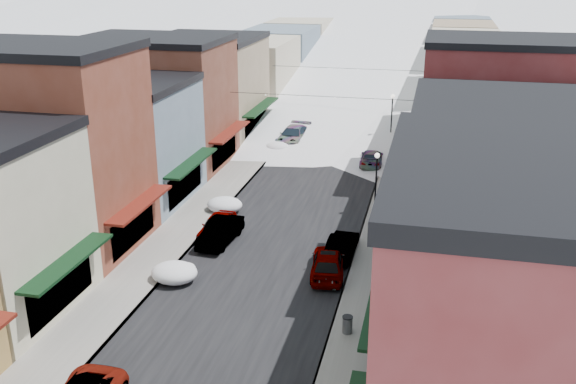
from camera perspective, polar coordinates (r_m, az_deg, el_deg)
The scene contains 30 objects.
road at distance 74.92m, azimuth 5.76°, elevation 6.78°, with size 10.00×160.00×0.01m, color black.
sidewalk_left at distance 75.99m, azimuth 0.79°, elevation 7.12°, with size 3.20×160.00×0.15m, color gray.
sidewalk_right at distance 74.39m, azimuth 10.84°, elevation 6.48°, with size 3.20×160.00×0.15m, color gray.
curb_left at distance 75.68m, azimuth 1.95°, elevation 7.05°, with size 0.10×160.00×0.15m, color slate.
curb_right at distance 74.46m, azimuth 9.64°, elevation 6.57°, with size 0.10×160.00×0.15m, color slate.
bldg_l_brick_near at distance 41.44m, azimuth -20.95°, elevation 3.63°, with size 12.30×8.20×12.50m.
bldg_l_grayblue at distance 48.65m, azimuth -14.78°, elevation 4.45°, with size 11.30×9.20×9.00m.
bldg_l_brick_far at distance 56.70m, azimuth -11.63°, elevation 7.89°, with size 13.30×9.20×11.00m.
bldg_l_tan at distance 65.49m, azimuth -7.19°, elevation 9.28°, with size 11.30×11.20×10.00m.
bldg_r_green at distance 27.60m, azimuth 20.29°, elevation -7.68°, with size 11.30×9.20×9.50m.
bldg_r_blue at distance 35.63m, azimuth 18.86°, elevation -0.36°, with size 11.30×9.20×10.50m.
bldg_r_cream at distance 44.43m, azimuth 18.43°, elevation 2.62°, with size 12.30×9.20×9.00m.
bldg_r_brick_far at distance 52.86m, azimuth 18.38°, elevation 6.69°, with size 13.30×9.20×11.50m.
bldg_r_tan at distance 62.74m, azimuth 16.68°, elevation 7.90°, with size 11.30×11.20×9.50m.
distant_blocks at distance 96.71m, azimuth 7.70°, elevation 12.09°, with size 34.00×55.00×8.00m.
overhead_cables at distance 61.54m, azimuth 4.40°, elevation 9.82°, with size 16.40×15.04×0.04m.
car_silver_sedan at distance 41.95m, azimuth -6.33°, elevation -2.99°, with size 1.66×4.13×1.41m, color #ABAFB4.
car_dark_hatch at distance 40.91m, azimuth -6.04°, elevation -3.53°, with size 1.58×4.53×1.49m, color black.
car_silver_wagon at distance 62.61m, azimuth 0.48°, elevation 5.04°, with size 2.39×5.87×1.70m, color #95979D.
car_green_sedan at distance 39.09m, azimuth 4.81°, elevation -4.73°, with size 1.47×4.21×1.39m, color black.
car_gray_suv at distance 36.70m, azimuth 3.57°, elevation -6.25°, with size 1.86×4.63×1.58m, color #989AA1.
car_black_sedan at distance 56.49m, azimuth 7.44°, elevation 3.03°, with size 1.91×4.70×1.36m, color black.
car_lane_silver at distance 76.47m, azimuth 4.28°, elevation 7.62°, with size 1.65×4.09×1.39m, color gray.
car_lane_white at distance 80.42m, azimuth 6.95°, elevation 8.13°, with size 2.26×4.90×1.36m, color white.
trash_can at distance 31.35m, azimuth 5.30°, elevation -11.64°, with size 0.52×0.52×0.88m.
streetlamp_near at distance 44.99m, azimuth 7.85°, elevation 1.51°, with size 0.36×0.36×4.32m.
streetlamp_far at distance 62.60m, azimuth 9.21°, elevation 6.98°, with size 0.40×0.40×4.81m.
snow_pile_near at distance 36.64m, azimuth -9.98°, elevation -7.04°, with size 2.62×2.81×1.11m.
snow_pile_mid at distance 45.95m, azimuth -5.59°, elevation -1.13°, with size 2.54×2.76×1.07m.
snow_pile_far at distance 60.14m, azimuth -0.92°, elevation 4.02°, with size 2.27×2.60×0.96m.
Camera 1 is at (9.11, -12.40, 16.99)m, focal length 40.00 mm.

